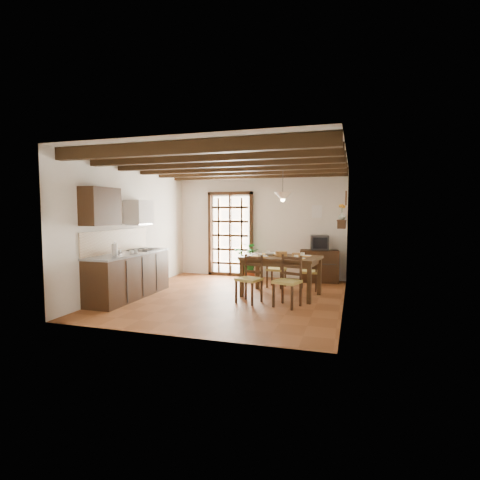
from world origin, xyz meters
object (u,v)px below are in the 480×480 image
at_px(kitchen_counter, 130,274).
at_px(sideboard, 319,266).
at_px(chair_near_right, 287,291).
at_px(pendant_lamp, 283,196).
at_px(chair_near_left, 249,288).
at_px(chair_far_left, 276,276).
at_px(dining_table, 281,261).
at_px(chair_far_right, 309,279).
at_px(crt_tv, 320,242).
at_px(potted_plant, 248,257).

xyz_separation_m(kitchen_counter, sideboard, (3.56, 2.83, -0.08)).
distance_m(chair_near_right, pendant_lamp, 2.03).
bearing_deg(pendant_lamp, chair_near_right, -73.39).
xyz_separation_m(chair_near_left, chair_far_left, (0.21, 1.56, -0.02)).
bearing_deg(dining_table, pendant_lamp, 97.69).
height_order(kitchen_counter, chair_far_right, kitchen_counter).
distance_m(sideboard, pendant_lamp, 2.47).
xyz_separation_m(crt_tv, pendant_lamp, (-0.62, -1.69, 1.09)).
xyz_separation_m(chair_near_left, potted_plant, (-0.71, 2.45, 0.28)).
xyz_separation_m(dining_table, chair_near_right, (0.28, -0.83, -0.43)).
height_order(dining_table, chair_near_right, chair_near_right).
bearing_deg(sideboard, chair_far_right, -103.14).
bearing_deg(dining_table, sideboard, 78.77).
relative_size(chair_near_left, pendant_lamp, 1.08).
xyz_separation_m(chair_far_right, pendant_lamp, (-0.49, -0.63, 1.82)).
bearing_deg(pendant_lamp, dining_table, -90.00).
xyz_separation_m(dining_table, chair_near_left, (-0.48, -0.73, -0.44)).
distance_m(kitchen_counter, crt_tv, 4.57).
distance_m(kitchen_counter, chair_far_left, 3.26).
distance_m(chair_near_right, potted_plant, 2.96).
xyz_separation_m(kitchen_counter, pendant_lamp, (2.94, 1.13, 1.60)).
bearing_deg(chair_far_right, chair_near_left, 54.39).
bearing_deg(dining_table, chair_near_right, -63.83).
bearing_deg(potted_plant, crt_tv, 2.02).
relative_size(chair_far_right, pendant_lamp, 0.99).
bearing_deg(pendant_lamp, crt_tv, 69.99).
height_order(kitchen_counter, chair_far_left, kitchen_counter).
bearing_deg(chair_far_right, potted_plant, -32.70).
height_order(chair_near_right, potted_plant, potted_plant).
relative_size(chair_far_right, potted_plant, 0.42).
distance_m(kitchen_counter, sideboard, 4.54).
height_order(chair_near_left, potted_plant, potted_plant).
distance_m(dining_table, chair_near_right, 0.97).
relative_size(chair_far_left, chair_far_right, 1.01).
bearing_deg(kitchen_counter, chair_far_right, 27.12).
height_order(chair_far_right, crt_tv, crt_tv).
height_order(chair_near_left, chair_far_right, chair_near_left).
relative_size(chair_near_left, crt_tv, 1.91).
height_order(kitchen_counter, potted_plant, potted_plant).
distance_m(crt_tv, potted_plant, 1.86).
relative_size(dining_table, chair_far_right, 1.97).
xyz_separation_m(sideboard, pendant_lamp, (-0.62, -1.70, 1.68)).
bearing_deg(chair_far_left, chair_far_right, -179.27).
bearing_deg(potted_plant, chair_far_left, -44.37).
xyz_separation_m(kitchen_counter, chair_far_right, (3.43, 1.76, -0.21)).
xyz_separation_m(kitchen_counter, chair_near_left, (2.46, 0.30, -0.19)).
height_order(chair_near_left, chair_far_left, chair_near_left).
distance_m(chair_far_left, pendant_lamp, 1.97).
height_order(chair_near_right, chair_far_left, chair_near_right).
bearing_deg(dining_table, chair_near_left, -115.88).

